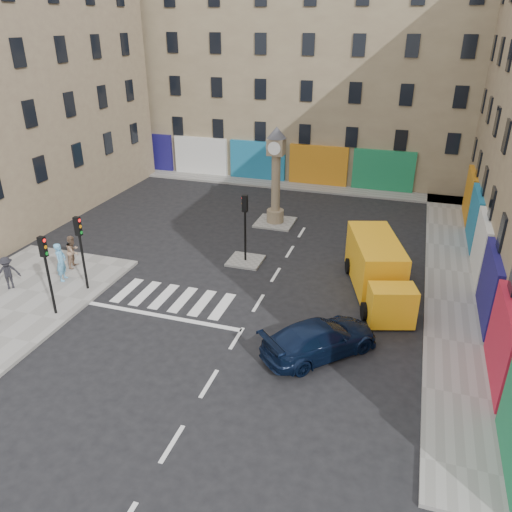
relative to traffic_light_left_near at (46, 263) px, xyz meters
The scene contains 16 objects.
ground 8.71m from the traffic_light_left_near, ahead, with size 120.00×120.00×0.00m, color black.
sidewalk_right 19.79m from the traffic_light_left_near, 29.96° to the left, with size 2.60×30.00×0.15m, color gray.
sidewalk_far 22.56m from the traffic_light_left_near, 78.94° to the left, with size 32.00×2.40×0.15m, color gray.
island_near 10.35m from the traffic_light_left_near, 51.07° to the left, with size 1.80×1.80×0.12m, color gray.
island_far 15.38m from the traffic_light_left_near, 65.46° to the left, with size 2.40×2.40×0.12m, color gray.
building_far 28.74m from the traffic_light_left_near, 81.21° to the left, with size 32.00×10.00×17.00m, color gray.
building_left 16.66m from the traffic_light_left_near, 132.20° to the left, with size 8.00×20.00×15.00m, color #8B7A5B.
traffic_light_left_near is the anchor object (origin of this frame).
traffic_light_left_far 2.40m from the traffic_light_left_near, 90.00° to the left, with size 0.28×0.22×3.70m.
traffic_light_island 10.03m from the traffic_light_left_near, 51.07° to the left, with size 0.28×0.22×3.70m.
clock_pillar 15.19m from the traffic_light_left_near, 65.45° to the left, with size 1.20×1.20×6.10m.
navy_sedan 11.95m from the traffic_light_left_near, ahead, with size 1.97×4.86×1.41m, color black.
yellow_van 15.02m from the traffic_light_left_near, 26.49° to the left, with size 3.87×7.00×2.44m.
pedestrian_blue 3.57m from the traffic_light_left_near, 120.62° to the left, with size 0.72×0.47×1.98m, color #5CA3D3.
pedestrian_tan 4.97m from the traffic_light_left_near, 115.55° to the left, with size 0.85×0.66×1.74m, color #A48065.
pedestrian_dark 4.12m from the traffic_light_left_near, 160.52° to the left, with size 1.08×0.62×1.67m, color black.
Camera 1 is at (6.02, -15.21, 12.01)m, focal length 35.00 mm.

